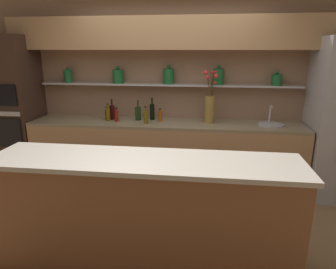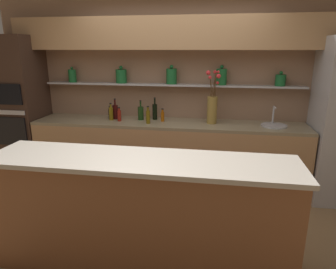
{
  "view_description": "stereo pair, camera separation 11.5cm",
  "coord_description": "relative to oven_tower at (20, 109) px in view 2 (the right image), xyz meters",
  "views": [
    {
      "loc": [
        0.49,
        -2.73,
        1.89
      ],
      "look_at": [
        0.09,
        0.39,
        0.99
      ],
      "focal_mm": 32.0,
      "sensor_mm": 36.0,
      "label": 1
    },
    {
      "loc": [
        0.6,
        -2.71,
        1.89
      ],
      "look_at": [
        0.09,
        0.39,
        0.99
      ],
      "focal_mm": 32.0,
      "sensor_mm": 36.0,
      "label": 2
    }
  ],
  "objects": [
    {
      "name": "bottle_sauce_0",
      "position": [
        2.14,
        0.04,
        -0.04
      ],
      "size": [
        0.05,
        0.05,
        0.18
      ],
      "color": "#9E4C0A",
      "rests_on": "back_counter_unit"
    },
    {
      "name": "bottle_sauce_2",
      "position": [
        1.54,
        -0.03,
        -0.03
      ],
      "size": [
        0.05,
        0.05,
        0.2
      ],
      "color": "maroon",
      "rests_on": "back_counter_unit"
    },
    {
      "name": "ground_plane",
      "position": [
        2.27,
        -1.24,
        -1.04
      ],
      "size": [
        12.0,
        12.0,
        0.0
      ],
      "primitive_type": "plane",
      "color": "olive"
    },
    {
      "name": "oven_tower",
      "position": [
        0.0,
        0.0,
        0.0
      ],
      "size": [
        0.66,
        0.64,
        2.08
      ],
      "color": "#3D281E",
      "rests_on": "ground_plane"
    },
    {
      "name": "bottle_wine_7",
      "position": [
        1.44,
        0.08,
        -0.01
      ],
      "size": [
        0.08,
        0.08,
        0.29
      ],
      "color": "#380C0C",
      "rests_on": "back_counter_unit"
    },
    {
      "name": "bottle_wine_5",
      "position": [
        1.82,
        0.08,
        -0.02
      ],
      "size": [
        0.08,
        0.08,
        0.28
      ],
      "color": "#193814",
      "rests_on": "back_counter_unit"
    },
    {
      "name": "sink_fixture",
      "position": [
        3.63,
        0.01,
        -0.1
      ],
      "size": [
        0.33,
        0.33,
        0.25
      ],
      "color": "#B7B7BC",
      "rests_on": "back_counter_unit"
    },
    {
      "name": "back_counter_unit",
      "position": [
        2.22,
        0.0,
        -0.58
      ],
      "size": [
        3.74,
        0.62,
        0.92
      ],
      "color": "tan",
      "rests_on": "ground_plane"
    },
    {
      "name": "flower_vase",
      "position": [
        2.82,
        0.04,
        0.11
      ],
      "size": [
        0.19,
        0.16,
        0.71
      ],
      "color": "olive",
      "rests_on": "back_counter_unit"
    },
    {
      "name": "bottle_sauce_1",
      "position": [
        1.36,
        0.09,
        -0.04
      ],
      "size": [
        0.05,
        0.05,
        0.19
      ],
      "color": "black",
      "rests_on": "back_counter_unit"
    },
    {
      "name": "bottle_wine_3",
      "position": [
        2.01,
        0.14,
        0.0
      ],
      "size": [
        0.07,
        0.07,
        0.31
      ],
      "color": "black",
      "rests_on": "back_counter_unit"
    },
    {
      "name": "bottle_oil_4",
      "position": [
        1.97,
        -0.11,
        -0.02
      ],
      "size": [
        0.05,
        0.05,
        0.24
      ],
      "color": "brown",
      "rests_on": "back_counter_unit"
    },
    {
      "name": "bottle_oil_6",
      "position": [
        1.41,
        0.0,
        -0.02
      ],
      "size": [
        0.06,
        0.06,
        0.24
      ],
      "color": "brown",
      "rests_on": "back_counter_unit"
    },
    {
      "name": "back_wall_unit",
      "position": [
        2.27,
        0.29,
        0.51
      ],
      "size": [
        5.2,
        0.44,
        2.6
      ],
      "color": "#937056",
      "rests_on": "ground_plane"
    },
    {
      "name": "island_counter",
      "position": [
        2.27,
        -1.7,
        -0.53
      ],
      "size": [
        2.61,
        0.61,
        1.02
      ],
      "color": "brown",
      "rests_on": "ground_plane"
    }
  ]
}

